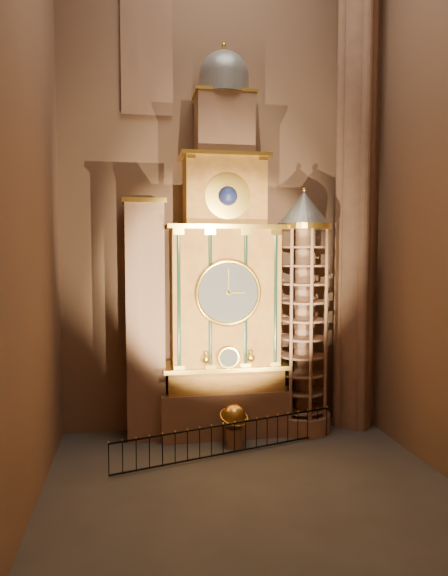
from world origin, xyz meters
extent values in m
plane|color=#383330|center=(0.00, 0.00, 0.00)|extent=(14.00, 14.00, 0.00)
plane|color=brown|center=(0.00, 6.00, 11.00)|extent=(22.00, 0.00, 22.00)
plane|color=brown|center=(-7.00, 0.00, 11.00)|extent=(0.00, 22.00, 22.00)
plane|color=brown|center=(7.00, 0.00, 11.00)|extent=(0.00, 22.00, 22.00)
cube|color=#8C634C|center=(0.00, 5.00, 1.00)|extent=(5.60, 2.20, 2.00)
cube|color=brown|center=(0.00, 5.00, 2.50)|extent=(5.00, 2.00, 1.00)
cube|color=gold|center=(0.00, 4.95, 3.05)|extent=(5.40, 2.30, 0.18)
cube|color=brown|center=(0.00, 5.00, 6.00)|extent=(4.60, 2.00, 6.00)
cylinder|color=black|center=(-2.05, 4.14, 6.00)|extent=(0.32, 0.32, 5.60)
cylinder|color=black|center=(-0.75, 4.14, 6.00)|extent=(0.32, 0.32, 5.60)
cylinder|color=black|center=(0.75, 4.14, 6.00)|extent=(0.32, 0.32, 5.60)
cylinder|color=black|center=(2.05, 4.14, 6.00)|extent=(0.32, 0.32, 5.60)
cube|color=gold|center=(0.00, 4.95, 9.05)|extent=(5.00, 2.25, 0.18)
cylinder|color=#2D3033|center=(0.00, 3.99, 6.30)|extent=(2.60, 0.12, 2.60)
torus|color=gold|center=(0.00, 3.94, 6.30)|extent=(2.80, 0.16, 2.80)
cylinder|color=gold|center=(0.00, 3.84, 3.60)|extent=(0.90, 0.10, 0.90)
sphere|color=gold|center=(-0.95, 3.89, 3.55)|extent=(0.36, 0.36, 0.36)
sphere|color=gold|center=(0.95, 3.89, 3.55)|extent=(0.36, 0.36, 0.36)
cube|color=brown|center=(0.00, 5.00, 10.50)|extent=(3.40, 1.80, 3.00)
sphere|color=#0E1A47|center=(0.00, 4.09, 10.30)|extent=(0.80, 0.80, 0.80)
cube|color=gold|center=(0.00, 4.95, 12.05)|extent=(3.80, 2.00, 0.15)
cube|color=#8C634C|center=(0.00, 5.00, 13.30)|extent=(2.40, 1.60, 2.60)
sphere|color=slate|center=(0.00, 5.00, 15.40)|extent=(2.10, 2.10, 2.10)
cylinder|color=gold|center=(0.00, 5.00, 16.30)|extent=(0.14, 0.14, 0.80)
cube|color=#8C634C|center=(-3.40, 5.00, 5.00)|extent=(1.60, 1.40, 10.00)
cube|color=gold|center=(-3.40, 4.58, 3.00)|extent=(1.35, 0.10, 2.10)
cube|color=#4D2914|center=(-3.40, 4.52, 3.00)|extent=(1.05, 0.04, 1.75)
cube|color=gold|center=(-3.40, 4.58, 5.60)|extent=(1.35, 0.10, 2.10)
cube|color=#4D2914|center=(-3.40, 4.52, 5.60)|extent=(1.05, 0.04, 1.75)
cube|color=gold|center=(-3.40, 4.58, 8.20)|extent=(1.35, 0.10, 2.10)
cube|color=#4D2914|center=(-3.40, 4.52, 8.20)|extent=(1.05, 0.04, 1.75)
cube|color=gold|center=(-3.40, 5.00, 10.10)|extent=(1.80, 1.60, 0.20)
cylinder|color=#8C634C|center=(3.50, 4.70, 0.40)|extent=(2.50, 2.50, 0.80)
cylinder|color=#8C634C|center=(3.50, 4.70, 4.90)|extent=(0.70, 0.70, 8.20)
cylinder|color=gold|center=(3.50, 4.70, 9.10)|extent=(2.40, 2.40, 0.25)
cone|color=slate|center=(3.50, 4.70, 9.90)|extent=(2.30, 2.30, 1.50)
sphere|color=gold|center=(3.50, 4.70, 10.70)|extent=(0.20, 0.20, 0.20)
cylinder|color=#8C634C|center=(6.10, 5.00, 11.00)|extent=(1.60, 1.60, 22.00)
cylinder|color=#8C634C|center=(6.90, 5.00, 11.00)|extent=(0.44, 0.44, 22.00)
cylinder|color=#8C634C|center=(5.30, 5.00, 11.00)|extent=(0.44, 0.44, 22.00)
cylinder|color=#8C634C|center=(6.10, 5.80, 11.00)|extent=(0.44, 0.44, 22.00)
cylinder|color=#8C634C|center=(6.10, 4.20, 11.00)|extent=(0.44, 0.44, 22.00)
cube|color=navy|center=(-3.20, 5.94, 16.50)|extent=(2.00, 0.10, 5.00)
cube|color=#8C634C|center=(-3.20, 5.88, 16.50)|extent=(2.20, 0.06, 5.20)
cylinder|color=#8C634C|center=(0.12, 3.29, 0.38)|extent=(0.66, 0.66, 0.76)
sphere|color=#B58333|center=(0.12, 3.29, 1.26)|extent=(0.98, 0.98, 0.98)
torus|color=#B58333|center=(0.12, 3.29, 1.26)|extent=(1.53, 1.49, 0.53)
cube|color=black|center=(-0.25, 2.43, 1.25)|extent=(9.13, 2.66, 0.05)
cube|color=black|center=(-0.25, 2.43, 0.11)|extent=(9.13, 2.66, 0.05)
camera|label=1|loc=(-3.84, -16.92, 7.99)|focal=32.00mm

